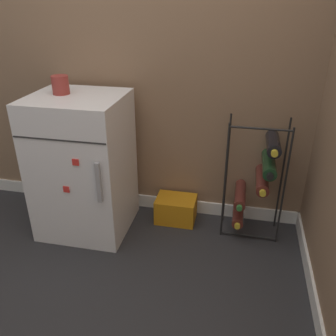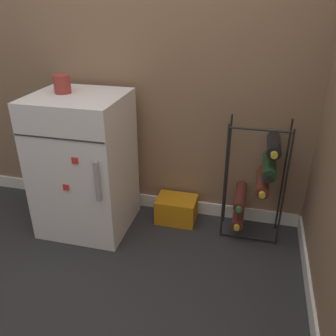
# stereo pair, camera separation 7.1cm
# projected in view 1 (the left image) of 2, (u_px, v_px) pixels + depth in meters

# --- Properties ---
(ground_plane) EXTENTS (14.00, 14.00, 0.00)m
(ground_plane) POSITION_uv_depth(u_px,v_px,m) (126.00, 263.00, 2.02)
(ground_plane) COLOR #28282B
(wall_back) EXTENTS (7.00, 0.07, 2.50)m
(wall_back) POSITION_uv_depth(u_px,v_px,m) (149.00, 20.00, 2.03)
(wall_back) COLOR #84664C
(wall_back) RESTS_ON ground_plane
(mini_fridge) EXTENTS (0.53, 0.51, 0.86)m
(mini_fridge) POSITION_uv_depth(u_px,v_px,m) (83.00, 166.00, 2.17)
(mini_fridge) COLOR white
(mini_fridge) RESTS_ON ground_plane
(wine_rack) EXTENTS (0.35, 0.32, 0.74)m
(wine_rack) POSITION_uv_depth(u_px,v_px,m) (257.00, 178.00, 2.12)
(wine_rack) COLOR black
(wine_rack) RESTS_ON ground_plane
(soda_box) EXTENTS (0.26, 0.19, 0.17)m
(soda_box) POSITION_uv_depth(u_px,v_px,m) (176.00, 209.00, 2.37)
(soda_box) COLOR orange
(soda_box) RESTS_ON ground_plane
(fridge_top_cup) EXTENTS (0.09, 0.09, 0.10)m
(fridge_top_cup) POSITION_uv_depth(u_px,v_px,m) (60.00, 85.00, 1.99)
(fridge_top_cup) COLOR maroon
(fridge_top_cup) RESTS_ON mini_fridge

